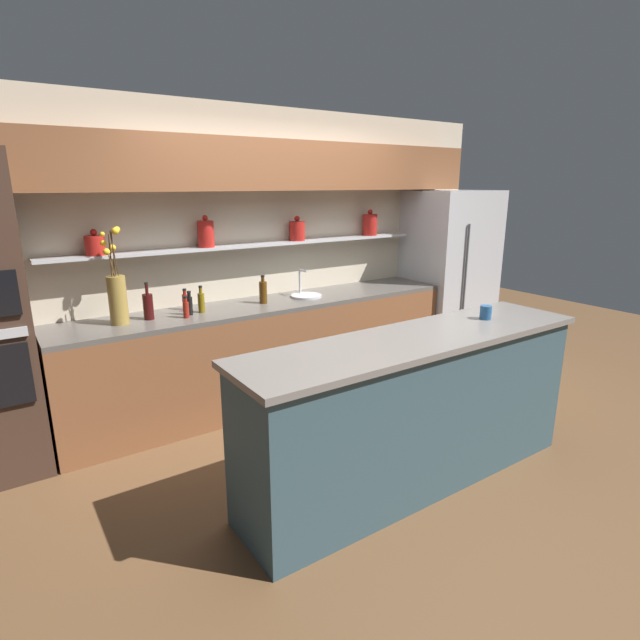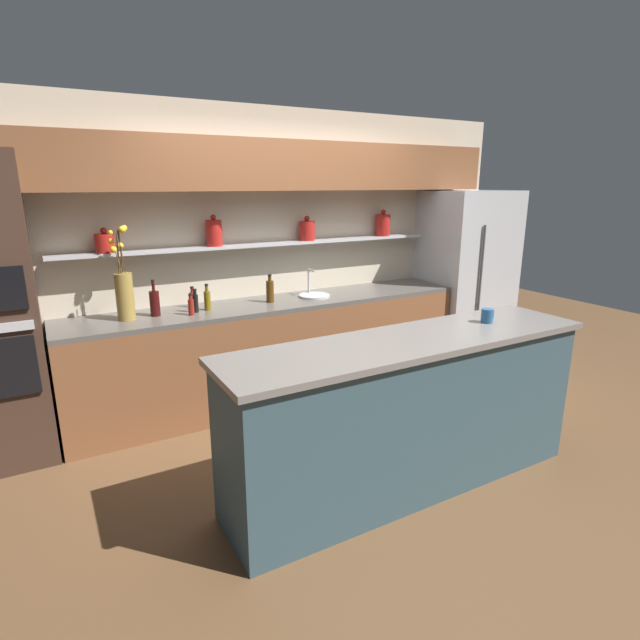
# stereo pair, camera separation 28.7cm
# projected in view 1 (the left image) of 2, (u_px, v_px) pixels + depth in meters

# --- Properties ---
(ground_plane) EXTENTS (12.00, 12.00, 0.00)m
(ground_plane) POSITION_uv_depth(u_px,v_px,m) (367.00, 450.00, 3.75)
(ground_plane) COLOR brown
(back_wall_unit) EXTENTS (5.20, 0.44, 2.60)m
(back_wall_unit) POSITION_uv_depth(u_px,v_px,m) (265.00, 228.00, 4.56)
(back_wall_unit) COLOR beige
(back_wall_unit) RESTS_ON ground_plane
(back_counter_unit) EXTENTS (3.62, 0.62, 0.92)m
(back_counter_unit) POSITION_uv_depth(u_px,v_px,m) (269.00, 352.00, 4.54)
(back_counter_unit) COLOR brown
(back_counter_unit) RESTS_ON ground_plane
(island_counter) EXTENTS (2.49, 0.61, 1.02)m
(island_counter) POSITION_uv_depth(u_px,v_px,m) (415.00, 410.00, 3.25)
(island_counter) COLOR #334C56
(island_counter) RESTS_ON ground_plane
(refrigerator) EXTENTS (0.92, 0.73, 1.87)m
(refrigerator) POSITION_uv_depth(u_px,v_px,m) (449.00, 276.00, 5.62)
(refrigerator) COLOR #B7B7BC
(refrigerator) RESTS_ON ground_plane
(flower_vase) EXTENTS (0.14, 0.14, 0.72)m
(flower_vase) POSITION_uv_depth(u_px,v_px,m) (117.00, 295.00, 3.69)
(flower_vase) COLOR olive
(flower_vase) RESTS_ON back_counter_unit
(sink_fixture) EXTENTS (0.29, 0.29, 0.25)m
(sink_fixture) POSITION_uv_depth(u_px,v_px,m) (306.00, 294.00, 4.64)
(sink_fixture) COLOR #B7B7BC
(sink_fixture) RESTS_ON back_counter_unit
(bottle_oil_0) EXTENTS (0.05, 0.05, 0.22)m
(bottle_oil_0) POSITION_uv_depth(u_px,v_px,m) (201.00, 302.00, 4.06)
(bottle_oil_0) COLOR brown
(bottle_oil_0) RESTS_ON back_counter_unit
(bottle_wine_1) EXTENTS (0.08, 0.08, 0.29)m
(bottle_wine_1) POSITION_uv_depth(u_px,v_px,m) (148.00, 306.00, 3.85)
(bottle_wine_1) COLOR #380C0C
(bottle_wine_1) RESTS_ON back_counter_unit
(bottle_sauce_2) EXTENTS (0.05, 0.05, 0.19)m
(bottle_sauce_2) POSITION_uv_depth(u_px,v_px,m) (190.00, 305.00, 3.99)
(bottle_sauce_2) COLOR black
(bottle_sauce_2) RESTS_ON back_counter_unit
(bottle_spirit_3) EXTENTS (0.07, 0.07, 0.25)m
(bottle_spirit_3) POSITION_uv_depth(u_px,v_px,m) (263.00, 292.00, 4.37)
(bottle_spirit_3) COLOR #4C2D0C
(bottle_spirit_3) RESTS_ON back_counter_unit
(bottle_sauce_4) EXTENTS (0.05, 0.05, 0.18)m
(bottle_sauce_4) POSITION_uv_depth(u_px,v_px,m) (186.00, 309.00, 3.90)
(bottle_sauce_4) COLOR maroon
(bottle_sauce_4) RESTS_ON back_counter_unit
(bottle_sauce_5) EXTENTS (0.05, 0.05, 0.18)m
(bottle_sauce_5) POSITION_uv_depth(u_px,v_px,m) (185.00, 301.00, 4.15)
(bottle_sauce_5) COLOR maroon
(bottle_sauce_5) RESTS_ON back_counter_unit
(coffee_mug) EXTENTS (0.10, 0.08, 0.10)m
(coffee_mug) POSITION_uv_depth(u_px,v_px,m) (486.00, 312.00, 3.49)
(coffee_mug) COLOR #235184
(coffee_mug) RESTS_ON island_counter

